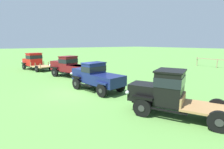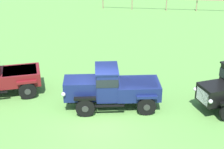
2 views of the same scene
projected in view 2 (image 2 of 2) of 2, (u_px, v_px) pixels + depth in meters
ground_plane at (101, 120)px, 15.79m from camera, size 240.00×240.00×0.00m
paddock_fence at (182, 2)px, 34.31m from camera, size 16.34×0.36×1.31m
vintage_truck_midrow_center at (111, 87)px, 16.52m from camera, size 4.86×2.61×2.08m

